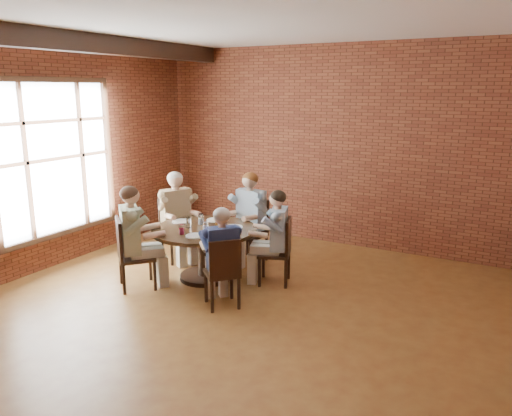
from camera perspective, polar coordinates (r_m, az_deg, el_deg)
The scene contains 29 objects.
floor at distance 6.11m, azimuth -3.89°, elevation -12.37°, with size 7.00×7.00×0.00m, color olive.
ceiling at distance 5.55m, azimuth -4.48°, elevation 21.07°, with size 7.00×7.00×0.00m, color white.
wall_back at distance 8.70m, azimuth 8.59°, elevation 6.97°, with size 7.00×7.00×0.00m, color brown.
wall_left at distance 7.83m, azimuth -24.60°, elevation 5.20°, with size 7.00×7.00×0.00m, color brown.
ceiling_beam at distance 7.17m, azimuth -21.86°, elevation 17.42°, with size 0.22×6.90×0.26m, color black.
window at distance 8.03m, azimuth -21.99°, elevation 5.25°, with size 0.10×2.16×2.36m.
dining_table at distance 7.13m, azimuth -5.87°, elevation -4.01°, with size 1.48×1.48×0.75m.
chair_a at distance 6.93m, azimuth 2.81°, elevation -4.65°, with size 0.54×0.54×0.93m.
diner_a at distance 6.90m, azimuth 2.13°, elevation -3.39°, with size 0.52×0.64×1.32m, color teal, non-canonical shape.
chair_b at distance 7.88m, azimuth -0.42°, elevation -2.25°, with size 0.54×0.54×0.98m.
diner_b at distance 7.76m, azimuth -0.87°, elevation -1.13°, with size 0.57×0.71×1.41m, color #94ADBC, non-canonical shape.
chair_c at distance 8.06m, azimuth -9.17°, elevation -2.08°, with size 0.63×0.63×0.98m.
diner_c at distance 7.93m, azimuth -8.95°, elevation -1.00°, with size 0.57×0.70×1.41m, color brown, non-canonical shape.
chair_d at distance 6.96m, azimuth -14.31°, elevation -4.81°, with size 0.66×0.66×0.98m.
diner_d at distance 6.92m, azimuth -13.60°, elevation -3.33°, with size 0.58×0.71×1.41m, color #B3A68C, non-canonical shape.
chair_e at distance 6.17m, azimuth -3.75°, elevation -7.13°, with size 0.56×0.56×0.90m.
diner_e at distance 6.19m, azimuth -3.95°, elevation -5.66°, with size 0.49×0.61×1.27m, color #1B264D, non-canonical shape.
plate_a at distance 7.07m, azimuth -2.58°, elevation -2.17°, with size 0.26×0.26×0.01m, color white.
plate_b at distance 7.46m, azimuth -4.68°, elevation -1.36°, with size 0.26×0.26×0.01m, color white.
plate_c at distance 7.45m, azimuth -8.58°, elevation -1.50°, with size 0.26×0.26×0.01m, color white.
plate_d at distance 6.69m, azimuth -6.95°, elevation -3.17°, with size 0.26×0.26×0.01m, color white.
glass_a at distance 6.99m, azimuth -3.88°, elevation -1.85°, with size 0.07×0.07×0.14m, color white.
glass_b at distance 7.08m, azimuth -4.41°, elevation -1.65°, with size 0.07×0.07×0.14m, color white.
glass_c at distance 7.32m, azimuth -6.29°, elevation -1.19°, with size 0.07×0.07×0.14m, color white.
glass_d at distance 7.25m, azimuth -6.33°, elevation -1.33°, with size 0.07×0.07×0.14m, color white.
glass_e at distance 7.10m, azimuth -7.74°, elevation -1.69°, with size 0.07×0.07×0.14m, color white.
glass_f at distance 6.79m, azimuth -8.50°, elevation -2.42°, with size 0.07×0.07×0.14m, color white.
glass_g at distance 6.87m, azimuth -5.80°, elevation -2.16°, with size 0.07×0.07×0.14m, color white.
smartphone at distance 6.67m, azimuth -5.93°, elevation -3.21°, with size 0.07×0.13×0.01m, color black.
Camera 1 is at (3.01, -4.61, 2.66)m, focal length 35.00 mm.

